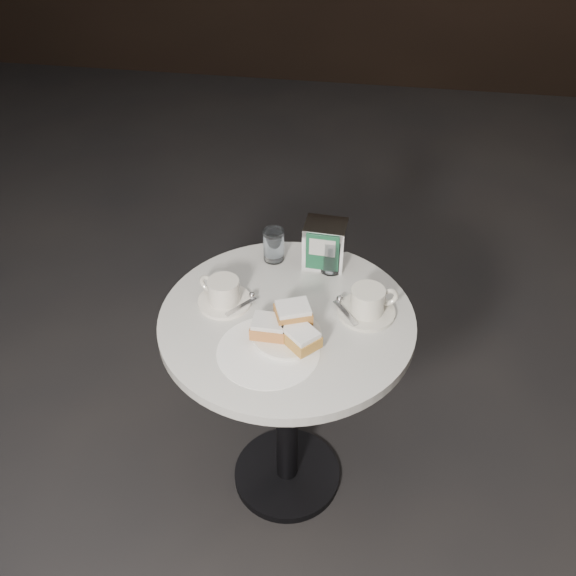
# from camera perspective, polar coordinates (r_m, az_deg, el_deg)

# --- Properties ---
(ground) EXTENTS (7.00, 7.00, 0.00)m
(ground) POSITION_cam_1_polar(r_m,az_deg,el_deg) (2.31, -0.08, -16.38)
(ground) COLOR black
(ground) RESTS_ON ground
(cafe_table) EXTENTS (0.70, 0.70, 0.74)m
(cafe_table) POSITION_cam_1_polar(r_m,az_deg,el_deg) (1.88, -0.09, -7.04)
(cafe_table) COLOR black
(cafe_table) RESTS_ON ground
(sugar_spill) EXTENTS (0.34, 0.34, 0.00)m
(sugar_spill) POSITION_cam_1_polar(r_m,az_deg,el_deg) (1.65, -1.77, -5.65)
(sugar_spill) COLOR white
(sugar_spill) RESTS_ON cafe_table
(beignet_plate) EXTENTS (0.23, 0.23, 0.09)m
(beignet_plate) POSITION_cam_1_polar(r_m,az_deg,el_deg) (1.66, -0.05, -3.64)
(beignet_plate) COLOR white
(beignet_plate) RESTS_ON cafe_table
(coffee_cup_left) EXTENTS (0.20, 0.20, 0.08)m
(coffee_cup_left) POSITION_cam_1_polar(r_m,az_deg,el_deg) (1.77, -5.74, -0.47)
(coffee_cup_left) COLOR white
(coffee_cup_left) RESTS_ON cafe_table
(coffee_cup_right) EXTENTS (0.20, 0.20, 0.08)m
(coffee_cup_right) POSITION_cam_1_polar(r_m,az_deg,el_deg) (1.74, 7.10, -1.36)
(coffee_cup_right) COLOR silver
(coffee_cup_right) RESTS_ON cafe_table
(water_glass_left) EXTENTS (0.08, 0.08, 0.10)m
(water_glass_left) POSITION_cam_1_polar(r_m,az_deg,el_deg) (1.92, -1.28, 3.80)
(water_glass_left) COLOR white
(water_glass_left) RESTS_ON cafe_table
(water_glass_right) EXTENTS (0.08, 0.08, 0.11)m
(water_glass_right) POSITION_cam_1_polar(r_m,az_deg,el_deg) (1.87, 3.90, 2.96)
(water_glass_right) COLOR white
(water_glass_right) RESTS_ON cafe_table
(napkin_dispenser) EXTENTS (0.13, 0.11, 0.14)m
(napkin_dispenser) POSITION_cam_1_polar(r_m,az_deg,el_deg) (1.89, 3.30, 3.91)
(napkin_dispenser) COLOR white
(napkin_dispenser) RESTS_ON cafe_table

